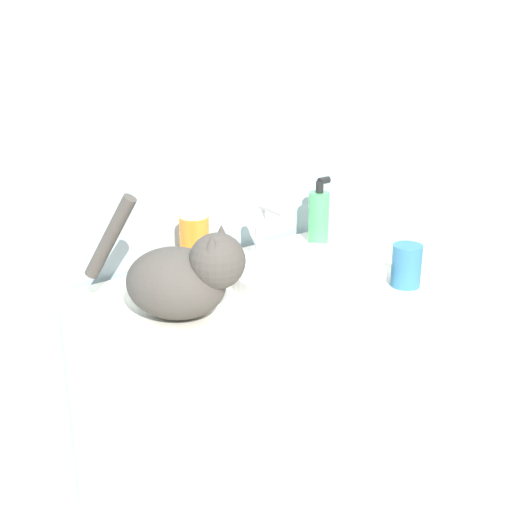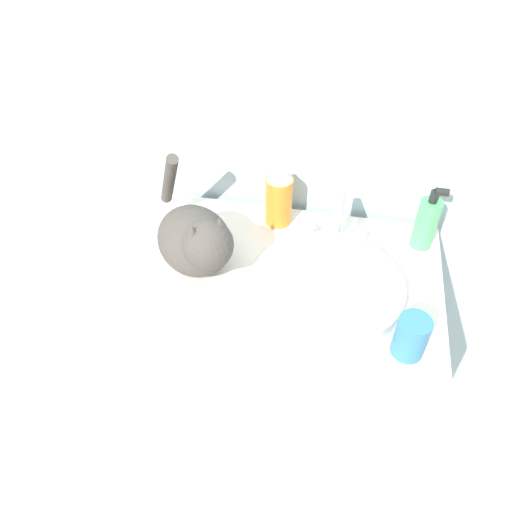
% 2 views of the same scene
% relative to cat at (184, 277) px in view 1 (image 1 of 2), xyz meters
% --- Properties ---
extents(wall_back, '(6.00, 0.05, 2.50)m').
position_rel_cat_xyz_m(wall_back, '(0.20, 0.31, 0.29)').
color(wall_back, '#9EB7C6').
rests_on(wall_back, ground_plane).
extents(vanity_cabinet, '(0.72, 0.57, 0.88)m').
position_rel_cat_xyz_m(vanity_cabinet, '(0.20, -0.01, -0.52)').
color(vanity_cabinet, silver).
rests_on(vanity_cabinet, ground_plane).
extents(sink_basin, '(0.33, 0.33, 0.04)m').
position_rel_cat_xyz_m(sink_basin, '(0.30, -0.03, -0.07)').
color(sink_basin, white).
rests_on(sink_basin, vanity_cabinet).
extents(faucet, '(0.16, 0.11, 0.16)m').
position_rel_cat_xyz_m(faucet, '(0.30, 0.15, -0.02)').
color(faucet, silver).
rests_on(faucet, vanity_cabinet).
extents(cat, '(0.27, 0.30, 0.25)m').
position_rel_cat_xyz_m(cat, '(0.00, 0.00, 0.00)').
color(cat, '#47423D').
rests_on(cat, vanity_cabinet).
extents(soap_bottle, '(0.06, 0.05, 0.17)m').
position_rel_cat_xyz_m(soap_bottle, '(0.51, 0.19, -0.02)').
color(soap_bottle, '#4CB266').
rests_on(soap_bottle, vanity_cabinet).
extents(spray_bottle, '(0.07, 0.07, 0.17)m').
position_rel_cat_xyz_m(spray_bottle, '(0.15, 0.21, -0.01)').
color(spray_bottle, orange).
rests_on(spray_bottle, vanity_cabinet).
extents(cup, '(0.06, 0.06, 0.09)m').
position_rel_cat_xyz_m(cup, '(0.48, -0.15, -0.04)').
color(cup, teal).
rests_on(cup, vanity_cabinet).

